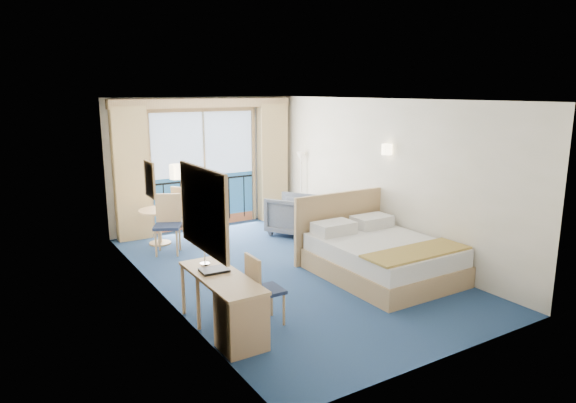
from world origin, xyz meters
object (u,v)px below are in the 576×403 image
object	(u,v)px
round_table	(159,218)
desk	(237,313)
table_chair_b	(168,220)
nightstand	(355,232)
floor_lamp	(301,170)
table_chair_a	(187,211)
armchair	(292,215)
bed	(380,255)
desk_chair	(261,286)

from	to	relation	value
round_table	desk	bearing A→B (deg)	-96.51
round_table	table_chair_b	size ratio (longest dim) A/B	0.71
nightstand	table_chair_b	bearing A→B (deg)	154.02
floor_lamp	table_chair_a	size ratio (longest dim) A/B	1.42
armchair	floor_lamp	xyz separation A→B (m)	(0.64, 0.64, 0.78)
bed	nightstand	size ratio (longest dim) A/B	4.09
bed	round_table	world-z (taller)	bed
round_table	table_chair_b	xyz separation A→B (m)	(-0.02, -0.58, 0.08)
armchair	table_chair_b	xyz separation A→B (m)	(-2.51, 0.14, 0.19)
desk_chair	round_table	world-z (taller)	desk_chair
table_chair_a	armchair	bearing A→B (deg)	-140.10
bed	table_chair_b	xyz separation A→B (m)	(-2.40, 2.87, 0.26)
table_chair_a	round_table	bearing A→B (deg)	33.90
floor_lamp	table_chair_b	distance (m)	3.24
bed	floor_lamp	size ratio (longest dim) A/B	1.41
nightstand	table_chair_a	world-z (taller)	table_chair_a
nightstand	table_chair_b	size ratio (longest dim) A/B	0.51
table_chair_a	desk	bearing A→B (deg)	131.38
floor_lamp	desk	bearing A→B (deg)	-130.58
armchair	round_table	distance (m)	2.59
armchair	desk_chair	world-z (taller)	desk_chair
bed	armchair	world-z (taller)	bed
armchair	table_chair_b	distance (m)	2.52
floor_lamp	round_table	bearing A→B (deg)	178.69
table_chair_a	floor_lamp	bearing A→B (deg)	-122.89
desk_chair	armchair	bearing A→B (deg)	-36.03
bed	desk	xyz separation A→B (m)	(-2.88, -0.85, 0.06)
bed	desk_chair	world-z (taller)	bed
nightstand	desk	size ratio (longest dim) A/B	0.36
nightstand	table_chair_a	xyz separation A→B (m)	(-2.54, 1.87, 0.35)
bed	round_table	size ratio (longest dim) A/B	2.96
bed	desk	size ratio (longest dim) A/B	1.46
armchair	table_chair_a	world-z (taller)	table_chair_a
armchair	bed	bearing A→B (deg)	55.76
table_chair_b	armchair	bearing A→B (deg)	24.17
armchair	table_chair_b	world-z (taller)	table_chair_b
nightstand	armchair	size ratio (longest dim) A/B	0.62
floor_lamp	armchair	bearing A→B (deg)	-134.82
armchair	desk	xyz separation A→B (m)	(-2.98, -3.58, -0.01)
desk	table_chair_b	distance (m)	3.75
nightstand	desk	xyz separation A→B (m)	(-3.51, -2.23, 0.12)
armchair	desk_chair	bearing A→B (deg)	20.49
desk	table_chair_a	bearing A→B (deg)	76.69
desk_chair	nightstand	bearing A→B (deg)	-56.19
desk	round_table	distance (m)	4.32
floor_lamp	table_chair_b	size ratio (longest dim) A/B	1.48
desk_chair	round_table	bearing A→B (deg)	1.12
bed	armchair	bearing A→B (deg)	87.87
floor_lamp	table_chair_b	world-z (taller)	floor_lamp
desk_chair	table_chair_b	distance (m)	3.41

